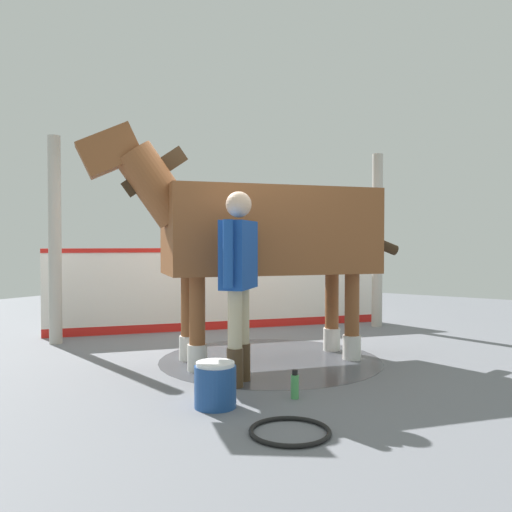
{
  "coord_description": "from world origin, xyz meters",
  "views": [
    {
      "loc": [
        3.4,
        -4.94,
        1.29
      ],
      "look_at": [
        0.47,
        -0.55,
        1.15
      ],
      "focal_mm": 37.11,
      "sensor_mm": 36.0,
      "label": 1
    }
  ],
  "objects": [
    {
      "name": "hose_coil",
      "position": [
        1.63,
        -1.88,
        0.02
      ],
      "size": [
        0.56,
        0.56,
        0.03
      ],
      "primitive_type": "torus",
      "color": "black",
      "rests_on": "ground"
    },
    {
      "name": "bottle_spray",
      "position": [
        1.27,
        -1.16,
        0.11
      ],
      "size": [
        0.07,
        0.07,
        0.24
      ],
      "color": "#4CA559",
      "rests_on": "ground"
    },
    {
      "name": "horse",
      "position": [
        0.26,
        -0.15,
        1.4
      ],
      "size": [
        2.44,
        2.93,
        2.47
      ],
      "rotation": [
        0.0,
        0.0,
        -2.25
      ],
      "color": "brown",
      "rests_on": "ground"
    },
    {
      "name": "roof_post_far",
      "position": [
        0.46,
        2.79,
        1.32
      ],
      "size": [
        0.16,
        0.16,
        2.63
      ],
      "primitive_type": "cylinder",
      "color": "#B7B2A8",
      "rests_on": "ground"
    },
    {
      "name": "roof_post_near",
      "position": [
        -2.43,
        -0.8,
        1.32
      ],
      "size": [
        0.16,
        0.16,
        2.63
      ],
      "primitive_type": "cylinder",
      "color": "#B7B2A8",
      "rests_on": "ground"
    },
    {
      "name": "wet_patch",
      "position": [
        0.33,
        -0.06,
        0.0
      ],
      "size": [
        2.43,
        2.43,
        0.0
      ],
      "primitive_type": "cylinder",
      "color": "#42444C",
      "rests_on": "ground"
    },
    {
      "name": "ground_plane",
      "position": [
        0.0,
        0.0,
        -0.01
      ],
      "size": [
        16.0,
        16.0,
        0.02
      ],
      "primitive_type": "cube",
      "color": "slate"
    },
    {
      "name": "bottle_shampoo",
      "position": [
        0.62,
        -1.56,
        0.1
      ],
      "size": [
        0.06,
        0.06,
        0.22
      ],
      "color": "white",
      "rests_on": "ground"
    },
    {
      "name": "handler",
      "position": [
        0.61,
        -1.05,
        1.02
      ],
      "size": [
        0.37,
        0.67,
        1.75
      ],
      "rotation": [
        0.0,
        0.0,
        0.32
      ],
      "color": "#47331E",
      "rests_on": "ground"
    },
    {
      "name": "wash_bucket",
      "position": [
        0.86,
        -1.71,
        0.18
      ],
      "size": [
        0.33,
        0.33,
        0.35
      ],
      "color": "#1E478C",
      "rests_on": "ground"
    },
    {
      "name": "barrier_wall",
      "position": [
        -1.35,
        1.3,
        0.56
      ],
      "size": [
        3.22,
        3.97,
        1.21
      ],
      "color": "white",
      "rests_on": "ground"
    }
  ]
}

